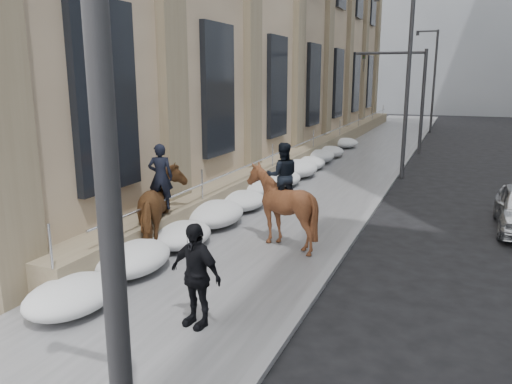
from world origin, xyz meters
TOP-DOWN VIEW (x-y plane):
  - ground at (0.00, 0.00)m, footprint 140.00×140.00m
  - sidewalk at (0.00, 10.00)m, footprint 5.00×80.00m
  - curb at (2.62, 10.00)m, footprint 0.24×80.00m
  - bg_building_far at (-6.00, 72.00)m, footprint 24.00×12.00m
  - streetlight_near at (2.74, -6.00)m, footprint 1.71×0.24m
  - streetlight_mid at (2.74, 14.00)m, footprint 1.71×0.24m
  - streetlight_far at (2.74, 34.00)m, footprint 1.71×0.24m
  - traffic_signal at (2.07, 22.00)m, footprint 4.10×0.22m
  - snow_bank at (-1.42, 8.11)m, footprint 1.70×18.10m
  - mounted_horse_left at (-1.77, 1.81)m, footprint 2.02×2.67m
  - mounted_horse_right at (1.02, 3.08)m, footprint 2.36×2.47m
  - pedestrian at (1.07, -1.59)m, footprint 1.19×0.72m

SIDE VIEW (x-z plane):
  - ground at x=0.00m, z-range 0.00..0.00m
  - sidewalk at x=0.00m, z-range 0.00..0.12m
  - curb at x=2.62m, z-range 0.00..0.12m
  - snow_bank at x=-1.42m, z-range 0.09..0.85m
  - pedestrian at x=1.07m, z-range 0.12..2.03m
  - mounted_horse_left at x=-1.77m, z-range -0.14..2.55m
  - mounted_horse_right at x=1.02m, z-range -0.08..2.64m
  - traffic_signal at x=2.07m, z-range 1.00..7.00m
  - streetlight_near at x=2.74m, z-range 0.58..8.58m
  - streetlight_mid at x=2.74m, z-range 0.58..8.58m
  - streetlight_far at x=2.74m, z-range 0.58..8.58m
  - bg_building_far at x=-6.00m, z-range 0.00..20.00m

